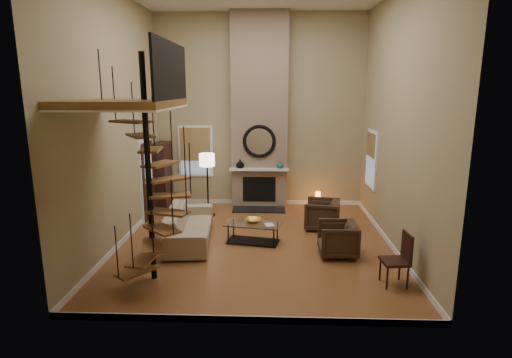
{
  "coord_description": "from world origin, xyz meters",
  "views": [
    {
      "loc": [
        0.35,
        -8.74,
        3.43
      ],
      "look_at": [
        0.0,
        0.4,
        1.4
      ],
      "focal_mm": 28.82,
      "sensor_mm": 36.0,
      "label": 1
    }
  ],
  "objects_px": {
    "hutch": "(162,176)",
    "armchair_far": "(341,239)",
    "accent_lamp": "(318,201)",
    "side_chair": "(400,257)",
    "armchair_near": "(325,215)",
    "floor_lamp": "(207,165)",
    "coffee_table": "(253,230)",
    "sofa": "(188,224)"
  },
  "relations": [
    {
      "from": "hutch",
      "to": "sofa",
      "type": "bearing_deg",
      "value": -64.27
    },
    {
      "from": "hutch",
      "to": "floor_lamp",
      "type": "relative_size",
      "value": 1.11
    },
    {
      "from": "coffee_table",
      "to": "side_chair",
      "type": "xyz_separation_m",
      "value": [
        2.68,
        -1.96,
        0.24
      ]
    },
    {
      "from": "floor_lamp",
      "to": "armchair_far",
      "type": "bearing_deg",
      "value": -39.63
    },
    {
      "from": "armchair_far",
      "to": "side_chair",
      "type": "bearing_deg",
      "value": 31.81
    },
    {
      "from": "hutch",
      "to": "sofa",
      "type": "xyz_separation_m",
      "value": [
        1.29,
        -2.67,
        -0.55
      ]
    },
    {
      "from": "armchair_far",
      "to": "coffee_table",
      "type": "bearing_deg",
      "value": -109.96
    },
    {
      "from": "accent_lamp",
      "to": "coffee_table",
      "type": "bearing_deg",
      "value": -123.43
    },
    {
      "from": "armchair_near",
      "to": "armchair_far",
      "type": "distance_m",
      "value": 1.67
    },
    {
      "from": "sofa",
      "to": "armchair_near",
      "type": "xyz_separation_m",
      "value": [
        3.22,
        0.95,
        -0.04
      ]
    },
    {
      "from": "accent_lamp",
      "to": "side_chair",
      "type": "bearing_deg",
      "value": -78.56
    },
    {
      "from": "side_chair",
      "to": "armchair_near",
      "type": "bearing_deg",
      "value": 107.46
    },
    {
      "from": "armchair_near",
      "to": "armchair_far",
      "type": "relative_size",
      "value": 1.06
    },
    {
      "from": "armchair_far",
      "to": "accent_lamp",
      "type": "relative_size",
      "value": 1.46
    },
    {
      "from": "armchair_near",
      "to": "armchair_far",
      "type": "bearing_deg",
      "value": 15.23
    },
    {
      "from": "side_chair",
      "to": "floor_lamp",
      "type": "bearing_deg",
      "value": 135.49
    },
    {
      "from": "coffee_table",
      "to": "armchair_near",
      "type": "bearing_deg",
      "value": 29.61
    },
    {
      "from": "sofa",
      "to": "accent_lamp",
      "type": "bearing_deg",
      "value": -56.15
    },
    {
      "from": "floor_lamp",
      "to": "sofa",
      "type": "bearing_deg",
      "value": -94.58
    },
    {
      "from": "coffee_table",
      "to": "accent_lamp",
      "type": "distance_m",
      "value": 3.17
    },
    {
      "from": "side_chair",
      "to": "sofa",
      "type": "bearing_deg",
      "value": 154.31
    },
    {
      "from": "coffee_table",
      "to": "side_chair",
      "type": "bearing_deg",
      "value": -36.19
    },
    {
      "from": "hutch",
      "to": "sofa",
      "type": "relative_size",
      "value": 0.79
    },
    {
      "from": "armchair_near",
      "to": "side_chair",
      "type": "height_order",
      "value": "side_chair"
    },
    {
      "from": "hutch",
      "to": "armchair_far",
      "type": "distance_m",
      "value": 5.77
    },
    {
      "from": "armchair_near",
      "to": "floor_lamp",
      "type": "xyz_separation_m",
      "value": [
        -3.07,
        0.98,
        1.06
      ]
    },
    {
      "from": "sofa",
      "to": "armchair_far",
      "type": "relative_size",
      "value": 3.1
    },
    {
      "from": "armchair_near",
      "to": "accent_lamp",
      "type": "relative_size",
      "value": 1.54
    },
    {
      "from": "sofa",
      "to": "coffee_table",
      "type": "relative_size",
      "value": 1.82
    },
    {
      "from": "hutch",
      "to": "floor_lamp",
      "type": "bearing_deg",
      "value": -27.05
    },
    {
      "from": "sofa",
      "to": "side_chair",
      "type": "relative_size",
      "value": 2.55
    },
    {
      "from": "hutch",
      "to": "coffee_table",
      "type": "height_order",
      "value": "hutch"
    },
    {
      "from": "sofa",
      "to": "accent_lamp",
      "type": "distance_m",
      "value": 4.15
    },
    {
      "from": "side_chair",
      "to": "armchair_far",
      "type": "bearing_deg",
      "value": 122.03
    },
    {
      "from": "floor_lamp",
      "to": "accent_lamp",
      "type": "bearing_deg",
      "value": 12.36
    },
    {
      "from": "hutch",
      "to": "accent_lamp",
      "type": "xyz_separation_m",
      "value": [
        4.51,
        -0.06,
        -0.7
      ]
    },
    {
      "from": "armchair_near",
      "to": "floor_lamp",
      "type": "bearing_deg",
      "value": -96.69
    },
    {
      "from": "accent_lamp",
      "to": "side_chair",
      "type": "relative_size",
      "value": 0.56
    },
    {
      "from": "sofa",
      "to": "side_chair",
      "type": "distance_m",
      "value": 4.61
    },
    {
      "from": "hutch",
      "to": "accent_lamp",
      "type": "bearing_deg",
      "value": -0.81
    },
    {
      "from": "coffee_table",
      "to": "armchair_far",
      "type": "bearing_deg",
      "value": -19.74
    },
    {
      "from": "hutch",
      "to": "accent_lamp",
      "type": "relative_size",
      "value": 3.56
    }
  ]
}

